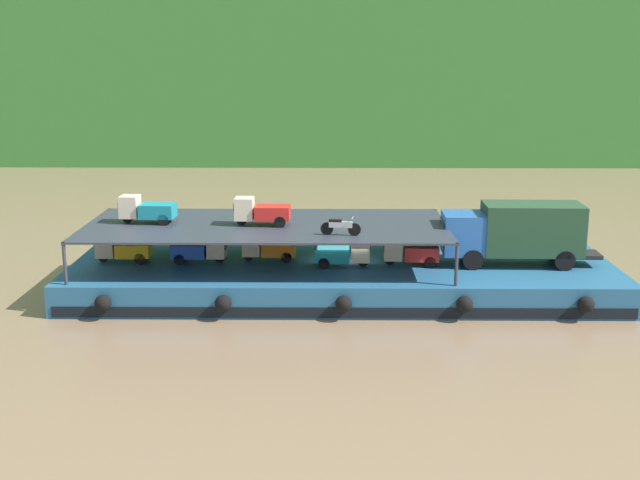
{
  "coord_description": "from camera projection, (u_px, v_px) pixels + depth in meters",
  "views": [
    {
      "loc": [
        -0.71,
        -38.89,
        11.99
      ],
      "look_at": [
        -1.12,
        0.0,
        2.7
      ],
      "focal_mm": 44.86,
      "sensor_mm": 36.0,
      "label": 1
    }
  ],
  "objects": [
    {
      "name": "ground_plane",
      "position": [
        342.0,
        292.0,
        40.6
      ],
      "size": [
        400.0,
        400.0,
        0.0
      ],
      "primitive_type": "plane",
      "color": "#7F664C"
    },
    {
      "name": "cargo_barge",
      "position": [
        342.0,
        278.0,
        40.39
      ],
      "size": [
        27.18,
        9.36,
        1.5
      ],
      "color": "#23567A",
      "rests_on": "ground"
    },
    {
      "name": "covered_lorry",
      "position": [
        516.0,
        232.0,
        39.6
      ],
      "size": [
        7.9,
        2.44,
        3.1
      ],
      "color": "#285BA3",
      "rests_on": "cargo_barge"
    },
    {
      "name": "cargo_rack",
      "position": [
        266.0,
        226.0,
        39.84
      ],
      "size": [
        17.98,
        7.96,
        2.0
      ],
      "color": "#2D333D",
      "rests_on": "cargo_barge"
    },
    {
      "name": "mini_truck_lower_stern",
      "position": [
        122.0,
        248.0,
        40.38
      ],
      "size": [
        2.77,
        1.25,
        1.38
      ],
      "color": "gold",
      "rests_on": "cargo_barge"
    },
    {
      "name": "mini_truck_lower_aft",
      "position": [
        200.0,
        249.0,
        40.27
      ],
      "size": [
        2.76,
        1.24,
        1.38
      ],
      "color": "#1E47B7",
      "rests_on": "cargo_barge"
    },
    {
      "name": "mini_truck_lower_mid",
      "position": [
        268.0,
        247.0,
        40.68
      ],
      "size": [
        2.74,
        1.2,
        1.38
      ],
      "color": "orange",
      "rests_on": "cargo_barge"
    },
    {
      "name": "mini_truck_lower_fore",
      "position": [
        343.0,
        253.0,
        39.54
      ],
      "size": [
        2.76,
        1.23,
        1.38
      ],
      "color": "teal",
      "rests_on": "cargo_barge"
    },
    {
      "name": "mini_truck_lower_bow",
      "position": [
        410.0,
        251.0,
        39.8
      ],
      "size": [
        2.79,
        1.28,
        1.38
      ],
      "color": "red",
      "rests_on": "cargo_barge"
    },
    {
      "name": "mini_truck_upper_stern",
      "position": [
        147.0,
        209.0,
        39.98
      ],
      "size": [
        2.79,
        1.29,
        1.38
      ],
      "color": "teal",
      "rests_on": "cargo_rack"
    },
    {
      "name": "mini_truck_upper_mid",
      "position": [
        261.0,
        211.0,
        39.48
      ],
      "size": [
        2.77,
        1.25,
        1.38
      ],
      "color": "red",
      "rests_on": "cargo_rack"
    },
    {
      "name": "motorcycle_upper_port",
      "position": [
        340.0,
        226.0,
        37.37
      ],
      "size": [
        1.9,
        0.55,
        0.87
      ],
      "color": "black",
      "rests_on": "cargo_rack"
    }
  ]
}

